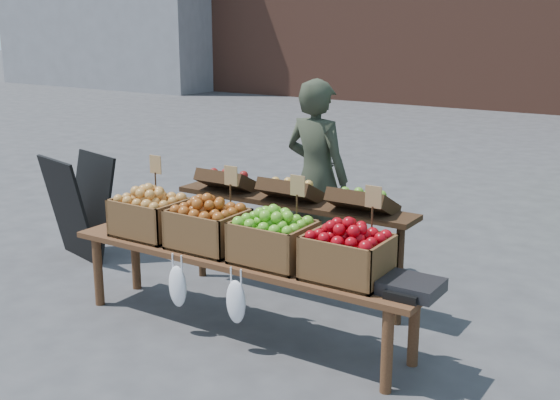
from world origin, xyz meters
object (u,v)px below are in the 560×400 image
Objects in this scene: crate_russet_pears at (208,229)px; weighing_scale at (411,286)px; crate_red_apples at (273,242)px; back_table at (292,235)px; chalkboard_sign at (80,207)px; display_bench at (241,294)px; crate_golden_apples at (150,217)px; vendor at (317,177)px; crate_green_apples at (348,257)px.

crate_russet_pears is 1.47× the size of weighing_scale.
crate_red_apples reaches higher than weighing_scale.
chalkboard_sign is at bearing -173.89° from back_table.
back_table is at bearing 113.40° from crate_red_apples.
display_bench is 0.51m from crate_red_apples.
crate_golden_apples is (-0.83, 0.00, 0.42)m from display_bench.
crate_golden_apples is 1.47× the size of weighing_scale.
vendor is 1.53m from crate_golden_apples.
vendor reaches higher than chalkboard_sign.
chalkboard_sign is 1.93× the size of crate_russet_pears.
weighing_scale is at bearing 0.00° from crate_red_apples.
vendor is 0.62× the size of display_bench.
chalkboard_sign is 2.50m from crate_red_apples.
vendor reaches higher than crate_golden_apples.
crate_green_apples is at bearing 4.82° from chalkboard_sign.
display_bench is 5.40× the size of crate_green_apples.
display_bench is (0.04, -0.72, -0.24)m from back_table.
chalkboard_sign is 3.46m from weighing_scale.
weighing_scale is (0.98, 0.00, -0.10)m from crate_red_apples.
crate_russet_pears is (-0.28, 0.00, 0.42)m from display_bench.
back_table is at bearing 20.26° from chalkboard_sign.
vendor reaches higher than crate_russet_pears.
vendor is 1.40m from crate_russet_pears.
crate_golden_apples is at bearing -5.94° from chalkboard_sign.
vendor is 1.73× the size of chalkboard_sign.
display_bench is at bearing 104.83° from vendor.
crate_green_apples reaches higher than display_bench.
vendor is at bearing 136.39° from weighing_scale.
crate_golden_apples is 1.10m from crate_red_apples.
crate_golden_apples is (-0.79, -0.72, 0.19)m from back_table.
display_bench is at bearing 180.00° from crate_red_apples.
crate_russet_pears is (-0.24, -0.72, 0.19)m from back_table.
weighing_scale is (0.43, 0.00, -0.10)m from crate_green_apples.
crate_red_apples is (0.48, -1.39, -0.12)m from vendor.
crate_red_apples is 1.47× the size of weighing_scale.
crate_golden_apples is (-0.62, -1.39, -0.12)m from vendor.
back_table is at bearing 92.91° from display_bench.
weighing_scale is at bearing 142.66° from vendor.
crate_russet_pears is at bearing -108.32° from back_table.
chalkboard_sign is 2.23m from display_bench.
crate_red_apples is (0.55, 0.00, 0.00)m from crate_russet_pears.
crate_russet_pears is at bearing 0.00° from crate_golden_apples.
chalkboard_sign is at bearing 159.91° from crate_golden_apples.
weighing_scale is (1.46, -1.39, -0.22)m from vendor.
weighing_scale is (2.08, 0.00, -0.10)m from crate_golden_apples.
chalkboard_sign reaches higher than weighing_scale.
vendor is 1.74m from crate_green_apples.
weighing_scale is at bearing 0.00° from crate_russet_pears.
vendor is 3.33× the size of crate_red_apples.
back_table is at bearing 110.72° from vendor.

